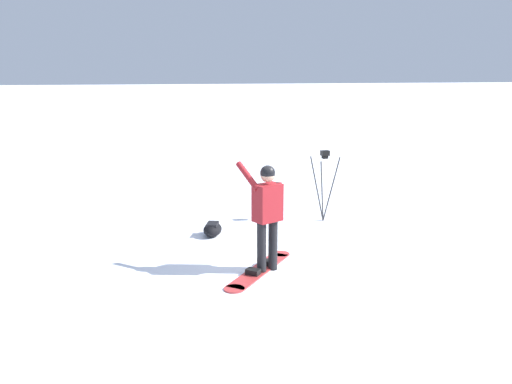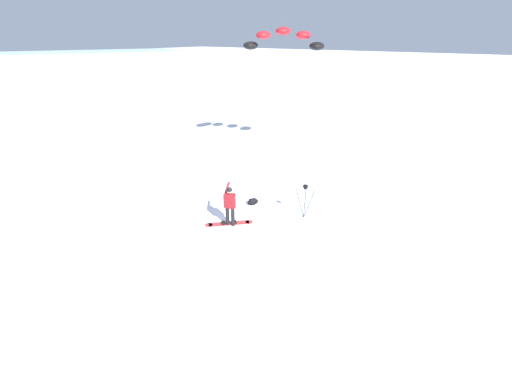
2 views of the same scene
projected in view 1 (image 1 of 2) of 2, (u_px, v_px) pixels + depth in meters
The scene contains 5 objects.
ground_plane at pixel (292, 263), 8.17m from camera, with size 300.00×300.00×0.00m, color white.
snowboarder at pixel (267, 208), 7.63m from camera, with size 0.60×0.62×1.64m.
snowboard at pixel (260, 269), 7.84m from camera, with size 1.41×1.41×0.10m.
gear_bag_large at pixel (213, 229), 9.51m from camera, with size 0.58×0.50×0.25m.
camera_tripod at pixel (324, 171), 10.31m from camera, with size 0.68×0.62×1.44m.
Camera 1 is at (7.14, -2.99, 2.90)m, focal length 36.45 mm.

